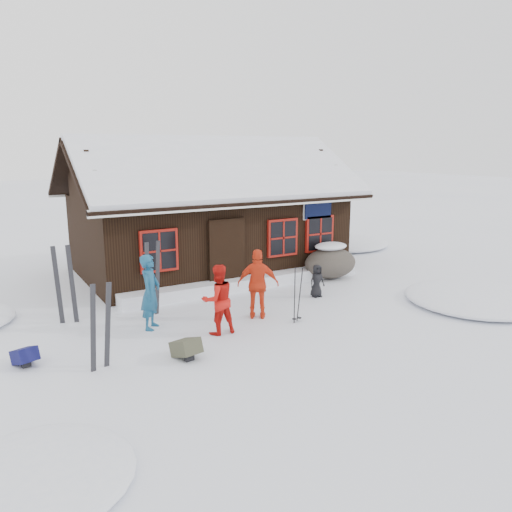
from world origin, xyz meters
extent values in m
plane|color=white|center=(0.00, 0.00, 0.00)|extent=(120.00, 120.00, 0.00)
cube|color=black|center=(1.50, 5.00, 1.25)|extent=(8.00, 5.00, 2.50)
cube|color=black|center=(1.50, 3.52, 3.35)|extent=(8.90, 3.14, 1.88)
cube|color=black|center=(1.50, 6.47, 3.35)|extent=(8.90, 3.14, 1.88)
cube|color=white|center=(1.50, 3.52, 3.49)|extent=(8.72, 3.07, 1.86)
cube|color=white|center=(1.50, 6.47, 3.49)|extent=(8.72, 3.07, 1.86)
cube|color=white|center=(1.50, 5.00, 4.22)|extent=(8.81, 0.22, 0.14)
cube|color=silver|center=(1.50, 2.05, 2.48)|extent=(8.90, 0.10, 0.20)
cube|color=black|center=(0.90, 2.45, 1.00)|extent=(1.00, 0.10, 2.00)
cube|color=black|center=(4.10, 2.42, 2.15)|extent=(1.00, 0.06, 0.60)
cube|color=maroon|center=(-1.10, 2.44, 1.35)|extent=(1.04, 0.10, 1.14)
cube|color=black|center=(-1.10, 2.40, 1.35)|extent=(0.90, 0.04, 1.00)
cube|color=maroon|center=(2.80, 2.44, 1.35)|extent=(1.04, 0.10, 1.14)
cube|color=black|center=(2.80, 2.40, 1.35)|extent=(0.90, 0.04, 1.00)
cube|color=maroon|center=(4.20, 2.44, 1.35)|extent=(1.04, 0.10, 1.14)
cube|color=black|center=(4.20, 2.40, 1.35)|extent=(0.90, 0.04, 1.00)
cube|color=white|center=(1.50, 2.25, 0.17)|extent=(7.60, 0.60, 0.35)
ellipsoid|color=white|center=(6.00, -2.00, 0.00)|extent=(3.60, 3.60, 0.43)
ellipsoid|color=white|center=(-5.00, -4.00, 0.00)|extent=(2.40, 2.40, 0.29)
ellipsoid|color=white|center=(8.00, 6.00, 0.00)|extent=(4.00, 4.00, 0.48)
imported|color=navy|center=(-2.03, 0.46, 0.85)|extent=(0.71, 0.74, 1.71)
imported|color=red|center=(-0.86, -0.59, 0.78)|extent=(0.76, 0.59, 1.56)
imported|color=red|center=(0.42, -0.15, 0.84)|extent=(1.05, 0.88, 1.68)
imported|color=black|center=(2.69, 0.54, 0.45)|extent=(0.45, 0.29, 0.91)
ellipsoid|color=#4E483F|center=(4.30, 1.98, 0.48)|extent=(1.73, 1.30, 0.95)
ellipsoid|color=white|center=(4.30, 1.98, 0.89)|extent=(1.09, 0.79, 0.24)
cube|color=black|center=(-3.63, -1.12, 0.79)|extent=(0.21, 0.12, 1.68)
cube|color=black|center=(-3.36, -1.08, 0.79)|extent=(0.23, 0.08, 1.68)
cube|color=black|center=(-3.76, 1.84, 0.90)|extent=(0.19, 0.07, 1.90)
cube|color=black|center=(-3.45, 1.77, 0.90)|extent=(0.17, 0.10, 1.90)
cube|color=black|center=(-1.83, 1.25, 0.89)|extent=(0.18, 0.14, 1.88)
cube|color=black|center=(-1.54, 1.36, 0.89)|extent=(0.22, 0.07, 1.88)
cylinder|color=black|center=(0.99, -0.84, 0.63)|extent=(0.10, 0.12, 1.35)
cylinder|color=black|center=(1.14, -0.84, 0.63)|extent=(0.10, 0.12, 1.35)
cube|color=#101146|center=(-4.73, -0.25, 0.13)|extent=(0.49, 0.57, 0.27)
cube|color=#3D3D2C|center=(-1.99, -1.48, 0.15)|extent=(0.52, 0.62, 0.30)
camera|label=1|loc=(-5.39, -9.99, 4.01)|focal=35.00mm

